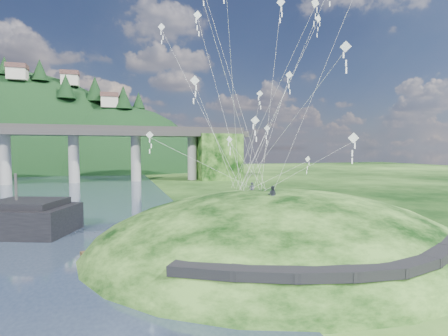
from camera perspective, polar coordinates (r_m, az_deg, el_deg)
name	(u,v)px	position (r m, az deg, el deg)	size (l,w,h in m)	color
ground	(199,259)	(29.20, -4.13, -14.64)	(320.00, 320.00, 0.00)	black
grass_hill	(278,260)	(34.04, 8.75, -14.69)	(36.00, 32.00, 13.00)	black
footpath	(357,263)	(23.17, 20.84, -14.24)	(22.29, 5.84, 0.83)	black
bridge	(30,145)	(99.20, -29.08, 3.27)	(160.00, 11.00, 15.00)	#2D2B2B
far_ridge	(13,192)	(154.69, -31.20, -3.31)	(153.00, 70.00, 94.50)	black
wooden_dock	(162,242)	(32.83, -10.04, -11.87)	(13.65, 6.97, 0.99)	#3B2B18
kite_flyers	(266,185)	(31.46, 6.81, -2.70)	(1.02, 4.85, 1.64)	#262933
kite_swarm	(261,58)	(34.33, 6.00, 17.48)	(21.01, 17.50, 20.76)	white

